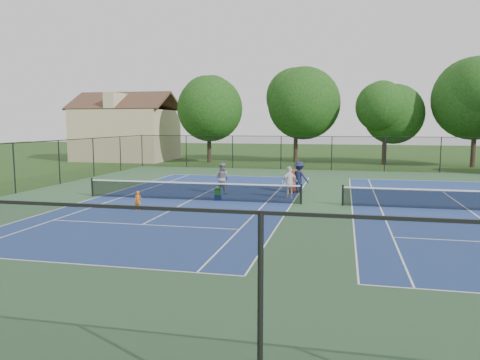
% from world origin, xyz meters
% --- Properties ---
extents(ground, '(140.00, 140.00, 0.00)m').
position_xyz_m(ground, '(0.00, 0.00, 0.00)').
color(ground, '#234716').
rests_on(ground, ground).
extents(court_pad, '(36.00, 36.00, 0.01)m').
position_xyz_m(court_pad, '(0.00, 0.00, 0.00)').
color(court_pad, '#2B4D2B').
rests_on(court_pad, ground).
extents(tennis_court_left, '(12.00, 23.83, 1.07)m').
position_xyz_m(tennis_court_left, '(-7.00, 0.00, 0.10)').
color(tennis_court_left, navy).
rests_on(tennis_court_left, ground).
extents(tennis_court_right, '(12.00, 23.83, 1.07)m').
position_xyz_m(tennis_court_right, '(7.00, 0.00, 0.10)').
color(tennis_court_right, navy).
rests_on(tennis_court_right, ground).
extents(perimeter_fence, '(36.08, 36.08, 3.02)m').
position_xyz_m(perimeter_fence, '(0.00, 0.00, 1.60)').
color(perimeter_fence, black).
rests_on(perimeter_fence, ground).
extents(tree_back_a, '(6.80, 6.80, 9.15)m').
position_xyz_m(tree_back_a, '(-13.00, 24.00, 6.04)').
color(tree_back_a, '#2D2116').
rests_on(tree_back_a, ground).
extents(tree_back_b, '(7.60, 7.60, 10.03)m').
position_xyz_m(tree_back_b, '(-4.00, 26.00, 6.60)').
color(tree_back_b, '#2D2116').
rests_on(tree_back_b, ground).
extents(tree_back_c, '(6.00, 6.00, 8.40)m').
position_xyz_m(tree_back_c, '(5.00, 25.00, 5.48)').
color(tree_back_c, '#2D2116').
rests_on(tree_back_c, ground).
extents(tree_back_d, '(7.80, 7.80, 10.37)m').
position_xyz_m(tree_back_d, '(13.00, 24.00, 6.82)').
color(tree_back_d, '#2D2116').
rests_on(tree_back_d, ground).
extents(clapboard_house, '(10.80, 8.10, 7.65)m').
position_xyz_m(clapboard_house, '(-23.00, 25.00, 3.09)').
color(clapboard_house, tan).
rests_on(clapboard_house, ground).
extents(child_player, '(0.36, 0.25, 0.97)m').
position_xyz_m(child_player, '(-8.48, -3.60, 0.48)').
color(child_player, '#D1630D').
rests_on(child_player, ground).
extents(instructor, '(1.05, 0.92, 1.84)m').
position_xyz_m(instructor, '(-5.97, 2.66, 0.92)').
color(instructor, gray).
rests_on(instructor, ground).
extents(bystander_a, '(1.08, 1.02, 1.79)m').
position_xyz_m(bystander_a, '(-1.87, 1.78, 0.90)').
color(bystander_a, silver).
rests_on(bystander_a, ground).
extents(bystander_b, '(1.40, 1.14, 1.89)m').
position_xyz_m(bystander_b, '(-1.54, 4.05, 0.94)').
color(bystander_b, '#1C1F3D').
rests_on(bystander_b, ground).
extents(bystander_c, '(0.80, 0.63, 1.44)m').
position_xyz_m(bystander_c, '(-1.96, 3.91, 0.72)').
color(bystander_c, maroon).
rests_on(bystander_c, ground).
extents(ball_crate, '(0.45, 0.40, 0.29)m').
position_xyz_m(ball_crate, '(-5.63, 0.40, 0.14)').
color(ball_crate, '#153596').
rests_on(ball_crate, ground).
extents(ball_hopper, '(0.40, 0.35, 0.37)m').
position_xyz_m(ball_hopper, '(-5.63, 0.40, 0.47)').
color(ball_hopper, green).
rests_on(ball_hopper, ball_crate).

